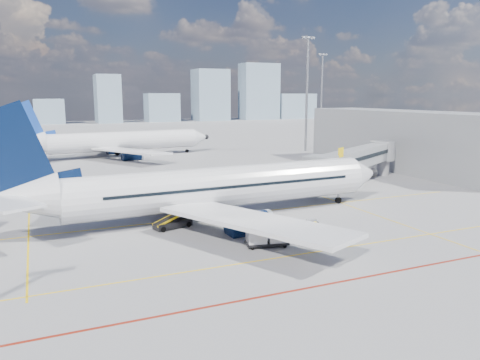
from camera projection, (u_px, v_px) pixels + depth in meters
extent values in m
plane|color=gray|center=(265.00, 234.00, 43.01)|extent=(420.00, 420.00, 0.00)
cube|color=yellow|center=(232.00, 214.00, 50.22)|extent=(60.00, 0.18, 0.01)
cube|color=yellow|center=(299.00, 254.00, 37.60)|extent=(80.00, 0.15, 0.01)
cube|color=yellow|center=(373.00, 214.00, 50.34)|extent=(0.15, 28.00, 0.01)
cube|color=yellow|center=(28.00, 237.00, 42.32)|extent=(0.15, 30.00, 0.01)
cube|color=maroon|center=(344.00, 281.00, 32.20)|extent=(90.00, 0.25, 0.01)
cube|color=gray|center=(355.00, 158.00, 65.66)|extent=(20.84, 13.93, 2.60)
cube|color=black|center=(356.00, 157.00, 65.62)|extent=(20.52, 13.82, 0.55)
cube|color=gray|center=(320.00, 168.00, 56.79)|extent=(4.49, 4.56, 3.00)
cube|color=black|center=(337.00, 190.00, 61.20)|extent=(2.20, 1.00, 0.70)
cylinder|color=gray|center=(338.00, 180.00, 60.96)|extent=(0.56, 0.56, 2.70)
cylinder|color=gray|center=(375.00, 165.00, 72.14)|extent=(0.60, 0.60, 3.90)
cylinder|color=gray|center=(382.00, 151.00, 74.78)|extent=(4.00, 4.00, 3.00)
cylinder|color=gray|center=(382.00, 163.00, 75.13)|extent=(2.40, 2.40, 3.90)
cube|color=yellow|center=(341.00, 153.00, 57.40)|extent=(1.26, 0.82, 1.20)
cube|color=gray|center=(404.00, 140.00, 81.35)|extent=(10.00, 42.00, 10.00)
cube|color=black|center=(382.00, 141.00, 79.45)|extent=(0.25, 40.00, 4.50)
cylinder|color=gray|center=(307.00, 96.00, 105.36)|extent=(0.56, 0.56, 25.00)
cube|color=gray|center=(308.00, 37.00, 103.09)|extent=(3.20, 0.40, 0.50)
cube|color=silver|center=(304.00, 37.00, 102.39)|extent=(0.60, 0.15, 0.35)
cube|color=silver|center=(309.00, 37.00, 102.87)|extent=(0.60, 0.15, 0.35)
cube|color=silver|center=(313.00, 38.00, 103.34)|extent=(0.60, 0.15, 0.35)
cylinder|color=gray|center=(321.00, 96.00, 147.56)|extent=(0.56, 0.56, 25.00)
cube|color=gray|center=(323.00, 54.00, 145.30)|extent=(3.20, 0.40, 0.50)
cube|color=silver|center=(320.00, 54.00, 144.60)|extent=(0.60, 0.15, 0.35)
cube|color=silver|center=(323.00, 54.00, 145.07)|extent=(0.60, 0.15, 0.35)
cube|color=silver|center=(326.00, 54.00, 145.55)|extent=(0.60, 0.15, 0.35)
cube|color=#768FA4|center=(49.00, 111.00, 208.39)|extent=(12.78, 9.34, 11.09)
cube|color=#768FA4|center=(108.00, 99.00, 217.55)|extent=(10.91, 13.87, 22.14)
cube|color=#768FA4|center=(162.00, 107.00, 228.42)|extent=(15.48, 11.77, 13.61)
cube|color=#768FA4|center=(210.00, 95.00, 237.36)|extent=(16.58, 13.51, 25.54)
cube|color=#768FA4|center=(259.00, 92.00, 247.89)|extent=(19.80, 10.68, 29.14)
cube|color=#768FA4|center=(295.00, 106.00, 257.96)|extent=(21.72, 10.61, 13.56)
cylinder|color=silver|center=(225.00, 186.00, 48.59)|extent=(32.63, 5.41, 4.22)
cone|color=silver|center=(363.00, 174.00, 56.37)|extent=(4.05, 4.36, 4.22)
sphere|color=black|center=(373.00, 173.00, 57.02)|extent=(1.23, 1.23, 1.19)
cone|color=silver|center=(15.00, 199.00, 40.05)|extent=(7.08, 4.48, 4.22)
cube|color=black|center=(354.00, 170.00, 55.66)|extent=(1.68, 1.68, 0.49)
cube|color=silver|center=(181.00, 183.00, 56.74)|extent=(11.91, 18.69, 0.62)
cube|color=silver|center=(255.00, 221.00, 39.46)|extent=(12.93, 18.53, 0.62)
cylinder|color=#071535|center=(199.00, 199.00, 54.37)|extent=(3.99, 2.63, 2.49)
cylinder|color=#071535|center=(248.00, 225.00, 43.24)|extent=(3.99, 2.63, 2.49)
cylinder|color=silver|center=(216.00, 197.00, 55.25)|extent=(0.47, 2.57, 2.56)
cylinder|color=silver|center=(267.00, 223.00, 44.12)|extent=(0.47, 2.57, 2.56)
cube|color=#071535|center=(12.00, 155.00, 39.38)|extent=(7.43, 0.62, 9.24)
cube|color=#071535|center=(47.00, 183.00, 40.96)|extent=(6.12, 0.55, 2.33)
cube|color=silver|center=(10.00, 188.00, 42.87)|extent=(5.12, 6.81, 0.24)
cube|color=silver|center=(9.00, 203.00, 36.73)|extent=(5.44, 6.86, 0.24)
cylinder|color=gray|center=(338.00, 196.00, 55.27)|extent=(0.29, 0.29, 1.80)
cylinder|color=black|center=(338.00, 200.00, 55.36)|extent=(0.77, 0.31, 0.76)
cylinder|color=gray|center=(206.00, 205.00, 51.07)|extent=(0.33, 0.33, 1.60)
cylinder|color=black|center=(206.00, 208.00, 51.12)|extent=(1.02, 0.69, 1.00)
cylinder|color=gray|center=(227.00, 217.00, 46.07)|extent=(0.33, 0.33, 1.60)
cylinder|color=black|center=(227.00, 220.00, 46.13)|extent=(1.02, 0.69, 1.00)
cube|color=black|center=(222.00, 180.00, 50.61)|extent=(26.63, 1.07, 0.28)
cube|color=black|center=(239.00, 186.00, 46.91)|extent=(26.63, 1.07, 0.28)
cylinder|color=silver|center=(125.00, 141.00, 97.28)|extent=(31.11, 7.16, 4.01)
cone|color=silver|center=(201.00, 137.00, 105.67)|extent=(4.10, 4.37, 4.01)
sphere|color=black|center=(206.00, 137.00, 106.37)|extent=(1.24, 1.24, 1.13)
cone|color=silver|center=(27.00, 142.00, 88.09)|extent=(6.96, 4.67, 4.01)
cube|color=black|center=(195.00, 135.00, 104.92)|extent=(1.69, 1.69, 0.46)
cube|color=silver|center=(107.00, 143.00, 104.65)|extent=(10.37, 17.80, 0.59)
cube|color=silver|center=(131.00, 151.00, 88.80)|extent=(13.11, 17.39, 0.59)
cylinder|color=#071535|center=(115.00, 150.00, 102.56)|extent=(3.93, 2.73, 2.37)
cylinder|color=#071535|center=(131.00, 156.00, 92.35)|extent=(3.93, 2.73, 2.37)
cylinder|color=silver|center=(124.00, 149.00, 103.51)|extent=(0.61, 2.45, 2.43)
cylinder|color=silver|center=(141.00, 155.00, 93.30)|extent=(0.61, 2.45, 2.43)
cube|color=navy|center=(25.00, 124.00, 87.45)|extent=(7.05, 1.05, 8.77)
cube|color=navy|center=(40.00, 136.00, 89.09)|extent=(5.81, 0.90, 2.21)
cube|color=silver|center=(23.00, 139.00, 90.64)|extent=(4.56, 6.39, 0.23)
cube|color=silver|center=(26.00, 142.00, 85.01)|extent=(5.42, 6.54, 0.23)
cylinder|color=black|center=(117.00, 153.00, 99.57)|extent=(1.06, 0.75, 1.00)
cylinder|color=black|center=(124.00, 156.00, 94.99)|extent=(1.06, 0.75, 1.00)
cylinder|color=black|center=(187.00, 151.00, 104.54)|extent=(0.78, 0.36, 0.76)
cube|color=silver|center=(317.00, 232.00, 41.74)|extent=(2.67, 2.09, 0.86)
cube|color=silver|center=(312.00, 225.00, 41.62)|extent=(1.46, 1.55, 0.64)
cube|color=black|center=(312.00, 223.00, 41.58)|extent=(1.34, 1.46, 0.38)
cylinder|color=black|center=(308.00, 237.00, 41.19)|extent=(0.65, 0.45, 0.60)
cylinder|color=black|center=(306.00, 233.00, 42.35)|extent=(0.65, 0.45, 0.60)
cylinder|color=black|center=(327.00, 237.00, 41.23)|extent=(0.65, 0.45, 0.60)
cylinder|color=black|center=(325.00, 233.00, 42.39)|extent=(0.65, 0.45, 0.60)
cube|color=black|center=(267.00, 243.00, 39.60)|extent=(3.85, 2.34, 0.18)
cube|color=silver|center=(256.00, 233.00, 39.27)|extent=(1.83, 1.79, 1.54)
cube|color=silver|center=(277.00, 232.00, 39.61)|extent=(1.83, 1.79, 1.54)
cylinder|color=black|center=(252.00, 248.00, 38.69)|extent=(0.34, 0.21, 0.32)
cylinder|color=black|center=(249.00, 243.00, 40.04)|extent=(0.34, 0.21, 0.32)
cylinder|color=black|center=(285.00, 246.00, 39.22)|extent=(0.34, 0.21, 0.32)
cylinder|color=black|center=(280.00, 241.00, 40.56)|extent=(0.34, 0.21, 0.32)
cube|color=black|center=(173.00, 224.00, 45.03)|extent=(3.93, 2.26, 0.62)
cube|color=black|center=(179.00, 214.00, 45.30)|extent=(5.34, 2.26, 1.63)
cube|color=yellow|center=(176.00, 213.00, 45.67)|extent=(5.14, 1.48, 1.70)
cube|color=yellow|center=(181.00, 215.00, 44.93)|extent=(5.14, 1.48, 1.70)
cylinder|color=black|center=(163.00, 229.00, 43.70)|extent=(0.57, 0.34, 0.53)
cylinder|color=black|center=(157.00, 227.00, 44.65)|extent=(0.57, 0.34, 0.53)
cylinder|color=black|center=(189.00, 224.00, 45.45)|extent=(0.57, 0.34, 0.53)
cylinder|color=black|center=(182.00, 222.00, 46.40)|extent=(0.57, 0.34, 0.53)
imported|color=yellow|center=(315.00, 232.00, 40.65)|extent=(0.68, 0.80, 1.85)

